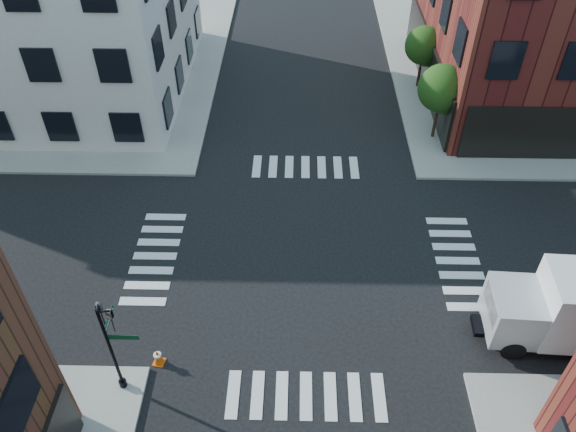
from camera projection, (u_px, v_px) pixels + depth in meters
The scene contains 6 objects.
ground at pixel (306, 258), 25.93m from camera, with size 120.00×120.00×0.00m, color black.
sidewalk_nw at pixel (24, 49), 41.80m from camera, with size 30.00×30.00×0.15m, color gray.
tree_near at pixel (443, 91), 31.09m from camera, with size 2.69×2.69×4.49m.
tree_far at pixel (425, 47), 35.74m from camera, with size 2.43×2.43×4.07m.
signal_pole at pixel (111, 339), 19.16m from camera, with size 1.29×1.24×4.60m.
traffic_cone at pixel (158, 357), 21.53m from camera, with size 0.50×0.50×0.78m.
Camera 1 is at (-0.43, -17.95, 18.82)m, focal length 35.00 mm.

